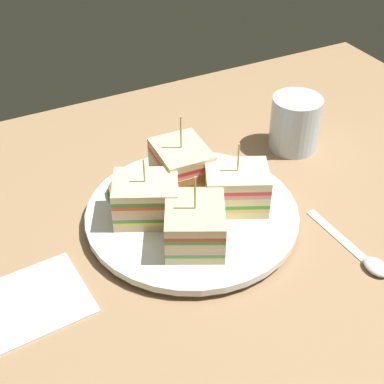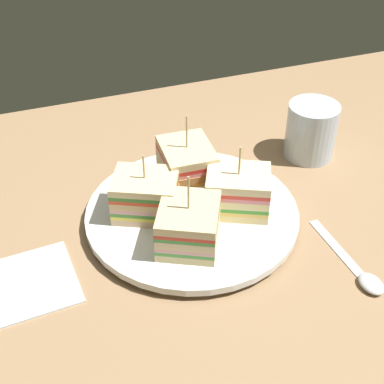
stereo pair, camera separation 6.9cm
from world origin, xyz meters
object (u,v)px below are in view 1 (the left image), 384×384
sandwich_wedge_2 (195,225)px  drinking_glass (294,127)px  sandwich_wedge_1 (146,199)px  napkin (26,303)px  chip_pile (200,200)px  sandwich_wedge_3 (236,188)px  sandwich_wedge_0 (182,166)px  spoon (365,258)px  plate (192,214)px

sandwich_wedge_2 → drinking_glass: 27.86cm
sandwich_wedge_1 → napkin: sandwich_wedge_1 is taller
drinking_glass → chip_pile: bearing=22.6°
sandwich_wedge_2 → napkin: (20.36, -1.03, -4.09)cm
sandwich_wedge_3 → napkin: bearing=30.8°
sandwich_wedge_0 → napkin: sandwich_wedge_0 is taller
spoon → drinking_glass: (-6.58, -24.49, 3.15)cm
sandwich_wedge_3 → drinking_glass: (-16.25, -10.06, -0.90)cm
sandwich_wedge_2 → plate: bearing=3.1°
chip_pile → drinking_glass: 22.45cm
plate → spoon: (-15.25, 15.86, -0.66)cm
plate → sandwich_wedge_1: size_ratio=2.78×
sandwich_wedge_0 → sandwich_wedge_2: bearing=-15.8°
napkin → sandwich_wedge_0: bearing=-157.7°
sandwich_wedge_2 → napkin: bearing=113.7°
sandwich_wedge_2 → sandwich_wedge_3: bearing=-37.4°
spoon → sandwich_wedge_3: bearing=-148.5°
sandwich_wedge_1 → drinking_glass: 28.24cm
sandwich_wedge_1 → spoon: size_ratio=0.70×
chip_pile → napkin: bearing=10.2°
napkin → chip_pile: bearing=-169.8°
sandwich_wedge_3 → napkin: 28.68cm
chip_pile → drinking_glass: size_ratio=0.90×
sandwich_wedge_2 → sandwich_wedge_3: 8.76cm
sandwich_wedge_0 → drinking_glass: bearing=100.8°
sandwich_wedge_0 → spoon: sandwich_wedge_0 is taller
drinking_glass → sandwich_wedge_2: bearing=30.0°
plate → sandwich_wedge_3: sandwich_wedge_3 is taller
sandwich_wedge_3 → spoon: sandwich_wedge_3 is taller
sandwich_wedge_3 → napkin: size_ratio=0.75×
chip_pile → sandwich_wedge_2: bearing=57.3°
sandwich_wedge_1 → drinking_glass: sandwich_wedge_1 is taller
sandwich_wedge_2 → drinking_glass: (-24.12, -13.90, -0.79)cm
napkin → drinking_glass: 46.43cm
plate → drinking_glass: drinking_glass is taller
chip_pile → napkin: 24.30cm
sandwich_wedge_0 → spoon: size_ratio=0.75×
sandwich_wedge_0 → spoon: (-13.95, 21.47, -4.30)cm
sandwich_wedge_3 → sandwich_wedge_1: bearing=9.6°
sandwich_wedge_0 → sandwich_wedge_1: sandwich_wedge_0 is taller
sandwich_wedge_1 → napkin: 18.60cm
sandwich_wedge_2 → drinking_glass: size_ratio=1.22×
sandwich_wedge_2 → spoon: bearing=-94.5°
sandwich_wedge_1 → spoon: sandwich_wedge_1 is taller
chip_pile → sandwich_wedge_0: bearing=-92.0°
sandwich_wedge_0 → chip_pile: bearing=0.4°
plate → napkin: 23.07cm
plate → spoon: plate is taller
chip_pile → drinking_glass: bearing=-157.4°
plate → drinking_glass: bearing=-158.4°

